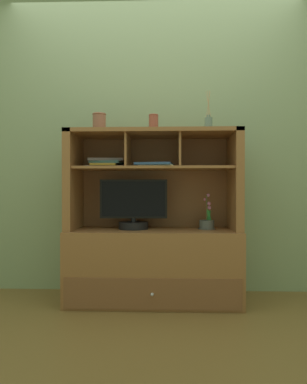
# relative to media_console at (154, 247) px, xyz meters

# --- Properties ---
(floor_plane) EXTENTS (6.00, 6.00, 0.02)m
(floor_plane) POSITION_rel_media_console_xyz_m (0.00, -0.01, -0.43)
(floor_plane) COLOR brown
(floor_plane) RESTS_ON ground
(back_wall) EXTENTS (6.00, 0.02, 2.80)m
(back_wall) POSITION_rel_media_console_xyz_m (0.00, 0.28, 0.98)
(back_wall) COLOR gray
(back_wall) RESTS_ON ground
(media_console) EXTENTS (1.32, 0.55, 1.32)m
(media_console) POSITION_rel_media_console_xyz_m (0.00, 0.00, 0.00)
(media_console) COLOR #8F5D33
(media_console) RESTS_ON ground
(tv_monitor) EXTENTS (0.53, 0.23, 0.39)m
(tv_monitor) POSITION_rel_media_console_xyz_m (-0.16, 0.00, 0.31)
(tv_monitor) COLOR black
(tv_monitor) RESTS_ON media_console
(potted_orchid) EXTENTS (0.13, 0.13, 0.28)m
(potted_orchid) POSITION_rel_media_console_xyz_m (0.42, 0.02, 0.19)
(potted_orchid) COLOR #515653
(potted_orchid) RESTS_ON media_console
(magazine_stack_left) EXTENTS (0.31, 0.27, 0.03)m
(magazine_stack_left) POSITION_rel_media_console_xyz_m (0.02, -0.08, 0.64)
(magazine_stack_left) COLOR beige
(magazine_stack_left) RESTS_ON media_console
(magazine_stack_centre) EXTENTS (0.34, 0.26, 0.07)m
(magazine_stack_centre) POSITION_rel_media_console_xyz_m (-0.38, 0.03, 0.66)
(magazine_stack_centre) COLOR slate
(magazine_stack_centre) RESTS_ON media_console
(diffuser_bottle) EXTENTS (0.06, 0.06, 0.32)m
(diffuser_bottle) POSITION_rel_media_console_xyz_m (0.43, 0.01, 0.97)
(diffuser_bottle) COLOR slate
(diffuser_bottle) RESTS_ON media_console
(ceramic_vase) EXTENTS (0.08, 0.08, 0.14)m
(ceramic_vase) POSITION_rel_media_console_xyz_m (0.00, 0.00, 0.97)
(ceramic_vase) COLOR brown
(ceramic_vase) RESTS_ON media_console
(accent_vase) EXTENTS (0.11, 0.11, 0.15)m
(accent_vase) POSITION_rel_media_console_xyz_m (-0.43, 0.01, 0.98)
(accent_vase) COLOR brown
(accent_vase) RESTS_ON media_console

